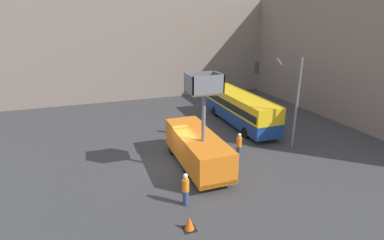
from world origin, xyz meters
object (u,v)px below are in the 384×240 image
at_px(utility_truck, 197,146).
at_px(road_worker_directing, 239,145).
at_px(city_bus, 240,107).
at_px(traffic_cone_near_truck, 189,223).
at_px(road_worker_near_truck, 186,189).
at_px(traffic_light_pole, 284,89).

xyz_separation_m(utility_truck, road_worker_directing, (3.33, 0.31, -0.55)).
relative_size(utility_truck, city_bus, 0.70).
bearing_deg(road_worker_directing, traffic_cone_near_truck, -173.61).
bearing_deg(road_worker_near_truck, city_bus, -110.42).
xyz_separation_m(city_bus, traffic_cone_near_truck, (-9.35, -12.38, -1.40)).
relative_size(road_worker_near_truck, traffic_cone_near_truck, 2.74).
relative_size(utility_truck, traffic_light_pole, 1.03).
bearing_deg(utility_truck, city_bus, 44.07).
distance_m(city_bus, traffic_light_pole, 6.31).
height_order(utility_truck, city_bus, utility_truck).
bearing_deg(city_bus, road_worker_directing, 139.23).
height_order(utility_truck, traffic_cone_near_truck, utility_truck).
bearing_deg(traffic_cone_near_truck, utility_truck, 66.02).
distance_m(utility_truck, road_worker_directing, 3.39).
bearing_deg(road_worker_near_truck, traffic_cone_near_truck, 96.33).
distance_m(city_bus, traffic_cone_near_truck, 15.58).
height_order(road_worker_near_truck, road_worker_directing, road_worker_near_truck).
relative_size(road_worker_near_truck, road_worker_directing, 1.02).
xyz_separation_m(utility_truck, road_worker_near_truck, (-2.14, -3.92, -0.53)).
relative_size(traffic_light_pole, road_worker_near_truck, 3.65).
bearing_deg(road_worker_directing, traffic_light_pole, -30.42).
height_order(utility_truck, traffic_light_pole, traffic_light_pole).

